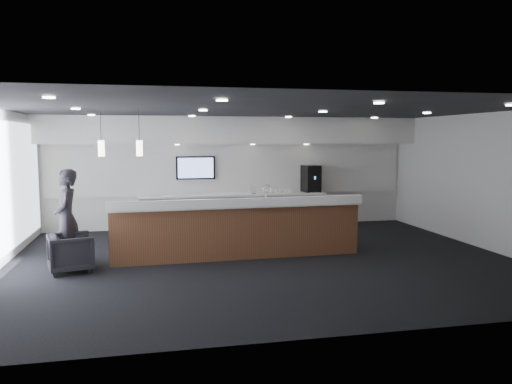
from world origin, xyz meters
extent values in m
plane|color=black|center=(0.00, 0.00, 0.00)|extent=(10.00, 10.00, 0.00)
cube|color=black|center=(0.00, 0.00, 3.00)|extent=(10.00, 8.00, 0.02)
cube|color=silver|center=(0.00, 4.00, 1.50)|extent=(10.00, 0.02, 3.00)
cube|color=silver|center=(5.00, 0.00, 1.50)|extent=(0.02, 8.00, 3.00)
cube|color=silver|center=(0.00, 3.55, 2.65)|extent=(10.00, 0.90, 0.70)
cube|color=silver|center=(0.00, 3.97, 1.60)|extent=(9.80, 0.06, 1.40)
cube|color=gray|center=(0.00, 3.64, 0.45)|extent=(5.00, 0.60, 0.90)
cube|color=white|center=(0.00, 3.64, 0.93)|extent=(5.06, 0.66, 0.05)
cylinder|color=silver|center=(-2.00, 3.32, 0.50)|extent=(0.60, 0.02, 0.02)
cylinder|color=silver|center=(-1.00, 3.32, 0.50)|extent=(0.60, 0.02, 0.02)
cylinder|color=silver|center=(0.00, 3.32, 0.50)|extent=(0.60, 0.02, 0.02)
cylinder|color=silver|center=(1.00, 3.32, 0.50)|extent=(0.60, 0.02, 0.02)
cylinder|color=silver|center=(2.00, 3.32, 0.50)|extent=(0.60, 0.02, 0.02)
cube|color=black|center=(-1.00, 3.91, 1.65)|extent=(1.05, 0.07, 0.62)
cube|color=blue|center=(-1.00, 3.87, 1.65)|extent=(0.95, 0.01, 0.54)
cylinder|color=#FFEFC6|center=(-2.40, 0.80, 2.25)|extent=(0.12, 0.12, 0.30)
cylinder|color=#FFEFC6|center=(-3.10, 0.80, 2.25)|extent=(0.12, 0.12, 0.30)
cube|color=brown|center=(-0.48, 0.44, 0.53)|extent=(5.09, 0.84, 1.05)
cube|color=white|center=(-0.48, 0.44, 1.08)|extent=(5.17, 0.92, 0.06)
cube|color=white|center=(-0.47, 0.04, 1.17)|extent=(5.15, 0.25, 0.18)
cylinder|color=silver|center=(0.17, 0.56, 1.25)|extent=(0.04, 0.04, 0.28)
torus|color=silver|center=(0.17, 0.50, 1.39)|extent=(0.19, 0.03, 0.19)
cube|color=black|center=(2.20, 3.70, 1.32)|extent=(0.48, 0.53, 0.74)
cube|color=silver|center=(2.20, 3.44, 0.96)|extent=(0.27, 0.12, 0.02)
cube|color=silver|center=(0.50, 3.55, 1.06)|extent=(0.16, 0.03, 0.21)
cube|color=silver|center=(0.52, 3.53, 1.07)|extent=(0.17, 0.05, 0.23)
imported|color=black|center=(-3.67, -0.10, 0.35)|extent=(0.94, 0.92, 0.70)
imported|color=black|center=(-3.79, 0.40, 0.93)|extent=(0.53, 0.73, 1.86)
imported|color=white|center=(1.54, 3.55, 1.00)|extent=(0.10, 0.10, 0.10)
imported|color=white|center=(1.40, 3.55, 1.00)|extent=(0.14, 0.14, 0.10)
imported|color=white|center=(1.26, 3.55, 1.00)|extent=(0.13, 0.13, 0.10)
imported|color=white|center=(1.12, 3.55, 1.00)|extent=(0.13, 0.13, 0.10)
imported|color=white|center=(0.98, 3.55, 1.00)|extent=(0.14, 0.14, 0.10)
imported|color=white|center=(0.84, 3.55, 1.00)|extent=(0.11, 0.11, 0.10)
camera|label=1|loc=(-2.23, -9.58, 2.43)|focal=35.00mm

